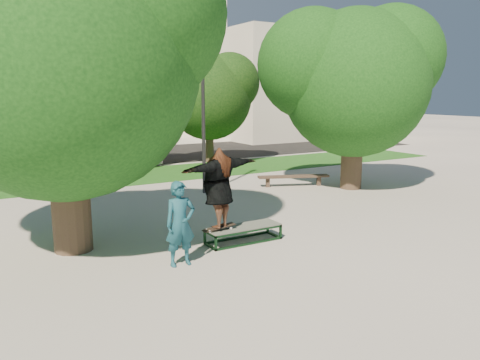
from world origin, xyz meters
TOP-DOWN VIEW (x-y plane):
  - ground at (0.00, 0.00)m, footprint 120.00×120.00m
  - grass_strip at (1.00, 9.50)m, footprint 30.00×4.00m
  - asphalt_strip at (0.00, 16.00)m, footprint 40.00×8.00m
  - tree_left at (-4.29, 1.09)m, footprint 6.96×5.95m
  - tree_right at (5.92, 3.08)m, footprint 6.24×5.33m
  - bg_tree_mid at (-1.08, 12.08)m, footprint 5.76×4.92m
  - bg_tree_right at (4.43, 11.57)m, footprint 5.04×4.31m
  - lamppost at (1.00, 5.00)m, footprint 0.25×0.15m
  - office_building at (-2.00, 31.98)m, footprint 30.00×14.12m
  - side_building at (18.00, 22.00)m, footprint 15.00×10.00m
  - grind_box at (-0.63, -0.40)m, footprint 1.80×0.60m
  - skater_rig at (-1.28, -0.40)m, footprint 2.31×1.23m
  - bystander at (-2.50, -1.06)m, footprint 0.64×0.43m
  - bench at (4.41, 4.36)m, footprint 2.63×1.33m
  - car_dark at (-3.95, 13.80)m, footprint 1.65×3.99m
  - car_grey at (-2.00, 15.24)m, footprint 2.78×5.86m
  - car_silver_b at (0.86, 13.86)m, footprint 2.43×5.65m

SIDE VIEW (x-z plane):
  - ground at x=0.00m, z-range 0.00..0.00m
  - asphalt_strip at x=0.00m, z-range 0.00..0.01m
  - grass_strip at x=1.00m, z-range 0.00..0.02m
  - grind_box at x=-0.63m, z-range 0.00..0.38m
  - bench at x=4.41m, z-range 0.14..0.55m
  - car_dark at x=-3.95m, z-range 0.00..1.28m
  - car_grey at x=-2.00m, z-range 0.00..1.61m
  - car_silver_b at x=0.86m, z-range 0.00..1.62m
  - bystander at x=-2.50m, z-range 0.00..1.73m
  - skater_rig at x=-1.28m, z-range 0.41..2.31m
  - lamppost at x=1.00m, z-range 0.10..6.21m
  - bg_tree_right at x=4.43m, z-range 0.77..6.21m
  - side_building at x=18.00m, z-range 0.00..8.00m
  - bg_tree_mid at x=-1.08m, z-range 0.90..7.14m
  - tree_right at x=5.92m, z-range 0.84..7.35m
  - tree_left at x=-4.29m, z-range 0.86..7.98m
  - office_building at x=-2.00m, z-range 0.00..16.00m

